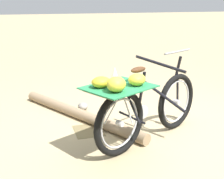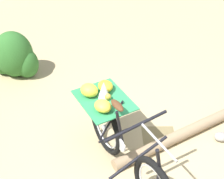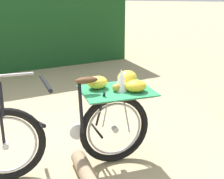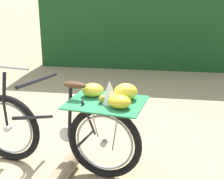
# 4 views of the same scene
# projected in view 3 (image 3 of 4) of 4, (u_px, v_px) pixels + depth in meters

# --- Properties ---
(ground_plane) EXTENTS (60.00, 60.00, 0.00)m
(ground_plane) POSITION_uv_depth(u_px,v_px,m) (44.00, 175.00, 3.05)
(ground_plane) COLOR tan
(foliage_hedge) EXTENTS (3.41, 4.07, 2.49)m
(foliage_hedge) POSITION_uv_depth(u_px,v_px,m) (24.00, 8.00, 6.66)
(foliage_hedge) COLOR #19471E
(foliage_hedge) RESTS_ON ground_plane
(bicycle) EXTENTS (1.11, 1.71, 1.03)m
(bicycle) POSITION_uv_depth(u_px,v_px,m) (76.00, 123.00, 3.02)
(bicycle) COLOR black
(bicycle) RESTS_ON ground_plane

